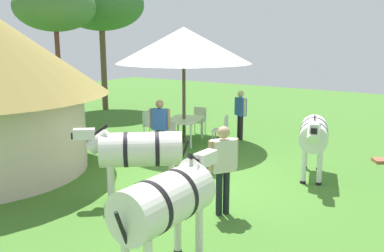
{
  "coord_description": "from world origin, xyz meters",
  "views": [
    {
      "loc": [
        -7.5,
        -4.89,
        3.19
      ],
      "look_at": [
        0.92,
        0.78,
        1.0
      ],
      "focal_mm": 38.54,
      "sensor_mm": 36.0,
      "label": 1
    }
  ],
  "objects_px": {
    "patio_chair_near_hut": "(199,119)",
    "acacia_tree_behind_hut": "(55,7)",
    "guest_beside_umbrella": "(241,110)",
    "zebra_nearest_camera": "(138,150)",
    "striped_lounge_chair": "(207,159)",
    "zebra_by_umbrella": "(314,135)",
    "patio_dining_table": "(184,122)",
    "patio_chair_west_end": "(149,123)",
    "patio_chair_east_end": "(170,135)",
    "patio_chair_near_lawn": "(223,128)",
    "zebra_toward_hut": "(166,201)",
    "shade_umbrella": "(184,45)",
    "acacia_tree_right_background": "(101,5)",
    "guest_behind_table": "(160,124)",
    "standing_watcher": "(223,162)"
  },
  "relations": [
    {
      "from": "shade_umbrella",
      "to": "zebra_toward_hut",
      "type": "distance_m",
      "value": 7.48
    },
    {
      "from": "patio_chair_near_lawn",
      "to": "zebra_toward_hut",
      "type": "height_order",
      "value": "zebra_toward_hut"
    },
    {
      "from": "guest_beside_umbrella",
      "to": "zebra_nearest_camera",
      "type": "xyz_separation_m",
      "value": [
        -5.55,
        -0.62,
        0.08
      ]
    },
    {
      "from": "standing_watcher",
      "to": "zebra_toward_hut",
      "type": "distance_m",
      "value": 2.14
    },
    {
      "from": "patio_dining_table",
      "to": "patio_chair_near_hut",
      "type": "distance_m",
      "value": 1.22
    },
    {
      "from": "patio_chair_near_lawn",
      "to": "patio_chair_near_hut",
      "type": "height_order",
      "value": "same"
    },
    {
      "from": "patio_chair_west_end",
      "to": "striped_lounge_chair",
      "type": "xyz_separation_m",
      "value": [
        -1.65,
        -3.19,
        -0.27
      ]
    },
    {
      "from": "shade_umbrella",
      "to": "striped_lounge_chair",
      "type": "height_order",
      "value": "shade_umbrella"
    },
    {
      "from": "patio_dining_table",
      "to": "zebra_nearest_camera",
      "type": "distance_m",
      "value": 4.67
    },
    {
      "from": "guest_behind_table",
      "to": "acacia_tree_behind_hut",
      "type": "distance_m",
      "value": 7.04
    },
    {
      "from": "standing_watcher",
      "to": "acacia_tree_behind_hut",
      "type": "distance_m",
      "value": 10.46
    },
    {
      "from": "guest_beside_umbrella",
      "to": "zebra_nearest_camera",
      "type": "height_order",
      "value": "guest_beside_umbrella"
    },
    {
      "from": "patio_chair_west_end",
      "to": "zebra_nearest_camera",
      "type": "distance_m",
      "value": 5.09
    },
    {
      "from": "standing_watcher",
      "to": "striped_lounge_chair",
      "type": "relative_size",
      "value": 1.73
    },
    {
      "from": "patio_chair_east_end",
      "to": "zebra_by_umbrella",
      "type": "distance_m",
      "value": 4.03
    },
    {
      "from": "patio_chair_near_hut",
      "to": "acacia_tree_behind_hut",
      "type": "distance_m",
      "value": 6.64
    },
    {
      "from": "guest_behind_table",
      "to": "acacia_tree_right_background",
      "type": "height_order",
      "value": "acacia_tree_right_background"
    },
    {
      "from": "shade_umbrella",
      "to": "guest_behind_table",
      "type": "bearing_deg",
      "value": -165.52
    },
    {
      "from": "patio_chair_west_end",
      "to": "guest_behind_table",
      "type": "bearing_deg",
      "value": 35.97
    },
    {
      "from": "patio_chair_west_end",
      "to": "patio_chair_east_end",
      "type": "distance_m",
      "value": 1.78
    },
    {
      "from": "zebra_toward_hut",
      "to": "acacia_tree_behind_hut",
      "type": "bearing_deg",
      "value": 149.26
    },
    {
      "from": "patio_dining_table",
      "to": "patio_chair_east_end",
      "type": "relative_size",
      "value": 1.74
    },
    {
      "from": "zebra_nearest_camera",
      "to": "patio_dining_table",
      "type": "bearing_deg",
      "value": -16.29
    },
    {
      "from": "zebra_toward_hut",
      "to": "zebra_by_umbrella",
      "type": "bearing_deg",
      "value": 86.98
    },
    {
      "from": "striped_lounge_chair",
      "to": "zebra_by_umbrella",
      "type": "bearing_deg",
      "value": -41.55
    },
    {
      "from": "striped_lounge_chair",
      "to": "zebra_toward_hut",
      "type": "bearing_deg",
      "value": -127.36
    },
    {
      "from": "zebra_toward_hut",
      "to": "acacia_tree_behind_hut",
      "type": "height_order",
      "value": "acacia_tree_behind_hut"
    },
    {
      "from": "patio_chair_near_lawn",
      "to": "standing_watcher",
      "type": "xyz_separation_m",
      "value": [
        -4.33,
        -2.48,
        0.48
      ]
    },
    {
      "from": "shade_umbrella",
      "to": "patio_chair_near_hut",
      "type": "distance_m",
      "value": 2.72
    },
    {
      "from": "patio_chair_near_lawn",
      "to": "acacia_tree_behind_hut",
      "type": "distance_m",
      "value": 7.69
    },
    {
      "from": "shade_umbrella",
      "to": "acacia_tree_behind_hut",
      "type": "distance_m",
      "value": 5.71
    },
    {
      "from": "guest_beside_umbrella",
      "to": "acacia_tree_right_background",
      "type": "bearing_deg",
      "value": -159.8
    },
    {
      "from": "zebra_nearest_camera",
      "to": "acacia_tree_behind_hut",
      "type": "xyz_separation_m",
      "value": [
        4.1,
        7.44,
        3.22
      ]
    },
    {
      "from": "striped_lounge_chair",
      "to": "zebra_toward_hut",
      "type": "height_order",
      "value": "zebra_toward_hut"
    },
    {
      "from": "patio_chair_near_lawn",
      "to": "zebra_nearest_camera",
      "type": "relative_size",
      "value": 0.48
    },
    {
      "from": "guest_behind_table",
      "to": "zebra_by_umbrella",
      "type": "xyz_separation_m",
      "value": [
        0.76,
        -3.87,
        0.06
      ]
    },
    {
      "from": "patio_chair_east_end",
      "to": "zebra_by_umbrella",
      "type": "height_order",
      "value": "zebra_by_umbrella"
    },
    {
      "from": "patio_chair_near_lawn",
      "to": "acacia_tree_right_background",
      "type": "distance_m",
      "value": 8.96
    },
    {
      "from": "patio_dining_table",
      "to": "patio_chair_near_lawn",
      "type": "distance_m",
      "value": 1.22
    },
    {
      "from": "patio_chair_east_end",
      "to": "acacia_tree_behind_hut",
      "type": "height_order",
      "value": "acacia_tree_behind_hut"
    },
    {
      "from": "striped_lounge_chair",
      "to": "patio_chair_east_end",
      "type": "bearing_deg",
      "value": 94.48
    },
    {
      "from": "patio_chair_near_lawn",
      "to": "zebra_by_umbrella",
      "type": "bearing_deg",
      "value": -131.97
    },
    {
      "from": "guest_beside_umbrella",
      "to": "acacia_tree_behind_hut",
      "type": "height_order",
      "value": "acacia_tree_behind_hut"
    },
    {
      "from": "shade_umbrella",
      "to": "zebra_toward_hut",
      "type": "height_order",
      "value": "shade_umbrella"
    },
    {
      "from": "acacia_tree_behind_hut",
      "to": "zebra_toward_hut",
      "type": "bearing_deg",
      "value": -121.79
    },
    {
      "from": "patio_chair_near_hut",
      "to": "guest_beside_umbrella",
      "type": "xyz_separation_m",
      "value": [
        0.1,
        -1.49,
        0.42
      ]
    },
    {
      "from": "guest_beside_umbrella",
      "to": "standing_watcher",
      "type": "relative_size",
      "value": 0.95
    },
    {
      "from": "guest_behind_table",
      "to": "patio_dining_table",
      "type": "bearing_deg",
      "value": 86.96
    },
    {
      "from": "guest_behind_table",
      "to": "standing_watcher",
      "type": "xyz_separation_m",
      "value": [
        -2.19,
        -3.18,
        0.05
      ]
    },
    {
      "from": "zebra_by_umbrella",
      "to": "standing_watcher",
      "type": "bearing_deg",
      "value": 59.77
    }
  ]
}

